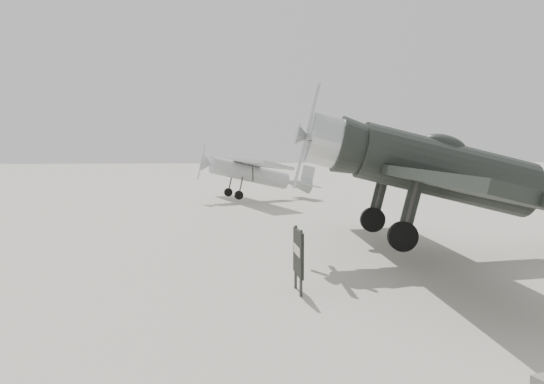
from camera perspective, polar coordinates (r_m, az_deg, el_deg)
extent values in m
plane|color=#A19D8F|center=(17.06, 5.34, -5.73)|extent=(160.00, 160.00, 0.00)
cylinder|color=black|center=(15.70, 18.14, 2.05)|extent=(5.05, 1.78, 1.59)
cylinder|color=#AFB1B4|center=(14.78, 5.56, 2.10)|extent=(1.07, 1.44, 1.41)
cone|color=#AFB1B4|center=(14.69, 2.94, 2.10)|extent=(0.42, 0.65, 0.64)
cube|color=#AFB1B4|center=(14.70, 3.24, 2.10)|extent=(0.08, 0.21, 2.95)
ellipsoid|color=black|center=(15.60, 17.44, 4.63)|extent=(1.28, 0.82, 0.52)
cube|color=black|center=(15.45, 15.36, 0.60)|extent=(2.90, 13.69, 0.25)
cylinder|color=black|center=(14.07, 15.48, -6.21)|extent=(0.78, 0.21, 0.77)
cylinder|color=black|center=(16.95, 12.11, -4.25)|extent=(0.78, 0.21, 0.77)
cylinder|color=#333333|center=(13.94, 15.55, -3.15)|extent=(0.13, 0.13, 1.59)
cylinder|color=#333333|center=(16.84, 12.16, -1.70)|extent=(0.13, 0.13, 1.59)
cylinder|color=#A3A7A8|center=(30.53, -2.40, 2.04)|extent=(4.71, 2.24, 0.98)
cone|color=#A3A7A8|center=(31.71, 2.90, 2.15)|extent=(1.79, 1.30, 0.89)
cone|color=#A3A7A8|center=(29.76, -7.08, 1.93)|extent=(0.77, 1.04, 0.92)
cube|color=#A3A7A8|center=(29.67, -7.75, 1.92)|extent=(0.08, 0.13, 1.96)
cube|color=#A3A7A8|center=(30.39, -3.04, 3.07)|extent=(4.38, 9.86, 0.16)
cube|color=#A3A7A8|center=(31.90, 3.63, 2.24)|extent=(1.62, 3.12, 0.07)
cube|color=#A3A7A8|center=(31.91, 3.78, 3.28)|extent=(0.79, 0.29, 1.16)
cylinder|color=black|center=(29.48, -3.05, -0.70)|extent=(0.51, 0.26, 0.50)
cylinder|color=black|center=(31.32, -4.22, -0.37)|extent=(0.51, 0.26, 0.50)
cylinder|color=#333333|center=(29.43, -3.06, 0.28)|extent=(0.10, 0.10, 1.07)
cylinder|color=#333333|center=(31.28, -4.23, 0.55)|extent=(0.10, 0.10, 1.07)
cylinder|color=black|center=(31.99, 3.91, 1.69)|extent=(0.17, 0.10, 0.16)
cylinder|color=#333333|center=(11.22, 3.14, -7.68)|extent=(0.07, 0.07, 1.42)
cylinder|color=#333333|center=(11.85, 2.57, -6.99)|extent=(0.07, 0.07, 1.42)
cube|color=black|center=(11.50, 2.85, -6.53)|extent=(0.09, 0.98, 0.98)
cube|color=beige|center=(11.48, 2.67, -6.27)|extent=(0.03, 0.76, 0.20)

